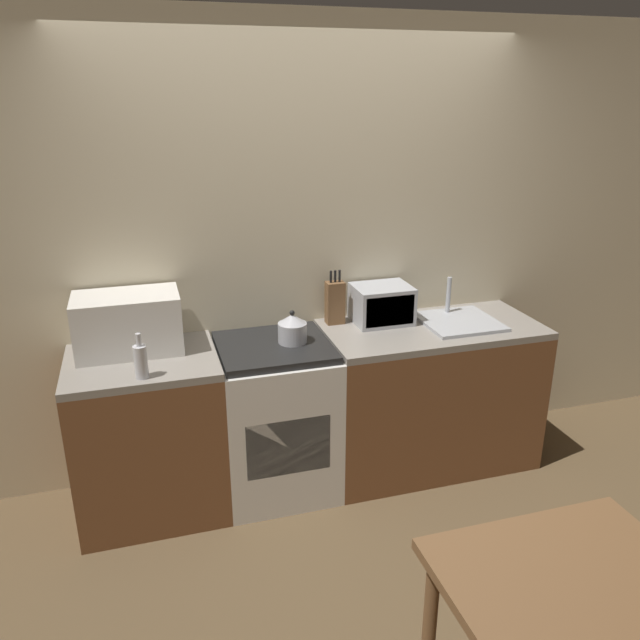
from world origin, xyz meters
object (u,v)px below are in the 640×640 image
dining_table (573,613)px  microwave (128,323)px  stove_range (276,417)px  toaster_oven (382,304)px  bottle (141,361)px  kettle (292,328)px

dining_table → microwave: bearing=123.4°
stove_range → microwave: bearing=170.3°
stove_range → microwave: 0.97m
microwave → dining_table: (1.30, -1.97, -0.41)m
toaster_oven → stove_range: bearing=-167.5°
bottle → dining_table: (1.25, -1.61, -0.34)m
toaster_oven → dining_table: (-0.14, -1.99, -0.36)m
kettle → dining_table: 1.92m
toaster_oven → dining_table: toaster_oven is taller
stove_range → dining_table: (0.55, -1.84, 0.20)m
microwave → bottle: microwave is taller
stove_range → microwave: (-0.75, 0.13, 0.61)m
microwave → toaster_oven: 1.44m
microwave → bottle: bearing=-82.3°
bottle → dining_table: bearing=-52.2°
microwave → dining_table: microwave is taller
stove_range → toaster_oven: bearing=12.5°
bottle → microwave: bearing=97.7°
kettle → dining_table: bearing=-76.4°
bottle → stove_range: bearing=18.2°
kettle → bottle: (-0.80, -0.23, 0.01)m
bottle → dining_table: 2.07m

